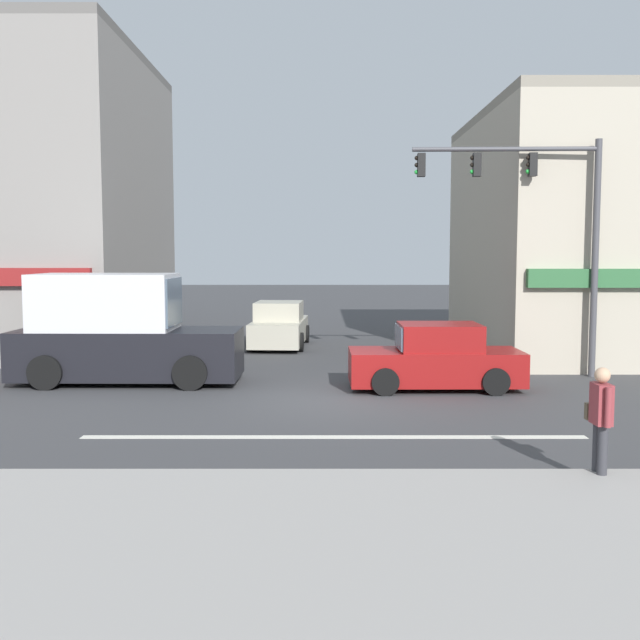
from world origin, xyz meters
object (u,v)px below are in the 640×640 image
at_px(box_truck_waiting_far, 118,333).
at_px(sedan_parked_curbside, 434,360).
at_px(utility_pole_far_right, 584,223).
at_px(utility_pole_near_left, 70,234).
at_px(sedan_crossing_center, 278,327).
at_px(pedestrian_foreground_with_bag, 599,417).
at_px(street_tree, 563,223).
at_px(traffic_light_mast, 544,213).

bearing_deg(box_truck_waiting_far, sedan_parked_curbside, -6.24).
height_order(utility_pole_far_right, box_truck_waiting_far, utility_pole_far_right).
bearing_deg(utility_pole_near_left, sedan_parked_curbside, -22.42).
xyz_separation_m(box_truck_waiting_far, sedan_crossing_center, (3.61, 7.25, -0.54)).
bearing_deg(sedan_crossing_center, utility_pole_near_left, -145.65).
relative_size(sedan_crossing_center, pedestrian_foreground_with_bag, 2.51).
relative_size(utility_pole_near_left, sedan_crossing_center, 1.75).
bearing_deg(sedan_parked_curbside, street_tree, 44.33).
height_order(street_tree, pedestrian_foreground_with_bag, street_tree).
relative_size(sedan_parked_curbside, pedestrian_foreground_with_bag, 2.46).
bearing_deg(pedestrian_foreground_with_bag, utility_pole_near_left, 134.14).
height_order(box_truck_waiting_far, sedan_crossing_center, box_truck_waiting_far).
bearing_deg(utility_pole_far_right, street_tree, -119.75).
distance_m(street_tree, sedan_parked_curbside, 7.07).
height_order(utility_pole_far_right, sedan_parked_curbside, utility_pole_far_right).
height_order(box_truck_waiting_far, pedestrian_foreground_with_bag, box_truck_waiting_far).
relative_size(traffic_light_mast, pedestrian_foreground_with_bag, 3.71).
xyz_separation_m(utility_pole_far_right, traffic_light_mast, (-2.89, -5.24, 0.06)).
bearing_deg(pedestrian_foreground_with_bag, box_truck_waiting_far, 137.43).
distance_m(utility_pole_near_left, pedestrian_foreground_with_bag, 16.34).
relative_size(utility_pole_near_left, box_truck_waiting_far, 1.31).
relative_size(utility_pole_far_right, traffic_light_mast, 1.32).
bearing_deg(traffic_light_mast, utility_pole_far_right, 61.09).
bearing_deg(street_tree, sedan_parked_curbside, -135.67).
xyz_separation_m(utility_pole_far_right, box_truck_waiting_far, (-13.82, -6.23, -2.99)).
relative_size(street_tree, sedan_crossing_center, 1.37).
distance_m(sedan_crossing_center, pedestrian_foreground_with_bag, 16.43).
xyz_separation_m(street_tree, sedan_parked_curbside, (-4.42, -4.32, -3.43)).
xyz_separation_m(street_tree, utility_pole_near_left, (-14.44, -0.18, -0.32)).
xyz_separation_m(utility_pole_far_right, pedestrian_foreground_with_bag, (-4.82, -14.49, -3.29)).
xyz_separation_m(sedan_crossing_center, pedestrian_foreground_with_bag, (5.39, -15.52, 0.24)).
bearing_deg(sedan_parked_curbside, traffic_light_mast, 30.70).
xyz_separation_m(traffic_light_mast, sedan_crossing_center, (-7.31, 6.26, -3.59)).
bearing_deg(sedan_parked_curbside, utility_pole_near_left, 157.58).
height_order(street_tree, utility_pole_far_right, utility_pole_far_right).
distance_m(traffic_light_mast, box_truck_waiting_far, 11.38).
relative_size(street_tree, traffic_light_mast, 0.93).
relative_size(street_tree, box_truck_waiting_far, 1.02).
bearing_deg(utility_pole_near_left, pedestrian_foreground_with_bag, -45.86).
height_order(utility_pole_near_left, pedestrian_foreground_with_bag, utility_pole_near_left).
height_order(utility_pole_near_left, sedan_parked_curbside, utility_pole_near_left).
distance_m(street_tree, sedan_crossing_center, 10.03).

